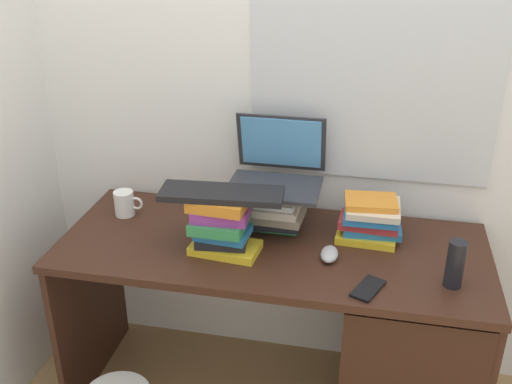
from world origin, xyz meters
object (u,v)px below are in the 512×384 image
Objects in this scene: book_stack_tall at (274,207)px; book_stack_side at (370,219)px; computer_mouse at (329,254)px; mug at (125,203)px; cell_phone at (368,289)px; desk at (375,336)px; laptop at (277,168)px; book_stack_keyboard_riser at (222,224)px; water_bottle at (455,264)px; keyboard at (222,194)px.

book_stack_side is (0.36, -0.00, -0.01)m from book_stack_tall.
computer_mouse is (-0.13, -0.18, -0.06)m from book_stack_side.
cell_phone is at bearing -18.77° from mug.
book_stack_side is (-0.06, 0.14, 0.41)m from desk.
book_stack_tall is at bearing -89.25° from laptop.
computer_mouse is at bearing -46.52° from laptop.
book_stack_keyboard_riser is at bearing -22.35° from mug.
book_stack_keyboard_riser reaches higher than water_bottle.
book_stack_side is at bearing 0.72° from mug.
book_stack_keyboard_riser reaches higher than computer_mouse.
desk is 0.72m from laptop.
mug is 1.01m from cell_phone.
cell_phone is (-0.26, -0.08, -0.08)m from water_bottle.
book_stack_tall reaches higher than desk.
cell_phone is (0.96, -0.32, -0.04)m from mug.
water_bottle is (1.22, -0.24, 0.03)m from mug.
laptop is 0.39m from computer_mouse.
book_stack_tall reaches higher than computer_mouse.
book_stack_tall is 0.59m from mug.
book_stack_tall is 0.58× the size of keyboard.
keyboard is 4.04× the size of computer_mouse.
mug is at bearing -172.61° from laptop.
desk is at bearing -19.64° from book_stack_tall.
keyboard is at bearing -172.73° from cell_phone.
book_stack_keyboard_riser is 1.06× the size of book_stack_side.
book_stack_keyboard_riser is 0.54m from book_stack_side.
laptop is at bearing 60.07° from book_stack_keyboard_riser.
book_stack_side is at bearing -0.61° from book_stack_tall.
book_stack_tall is 0.51m from cell_phone.
cell_phone is at bearing -42.98° from book_stack_tall.
desk is at bearing 100.08° from cell_phone.
book_stack_side is 1.46× the size of water_bottle.
book_stack_side is 0.39m from laptop.
computer_mouse is at bearing -38.32° from book_stack_tall.
keyboard reaches higher than water_bottle.
laptop reaches higher than book_stack_side.
book_stack_keyboard_riser is 0.59× the size of keyboard.
book_stack_keyboard_riser is 2.14× the size of mug.
book_stack_side is 2.26× the size of computer_mouse.
mug is (-0.44, 0.18, -0.17)m from keyboard.
book_stack_keyboard_riser is at bearing -172.42° from cell_phone.
cell_phone is at bearing -15.58° from book_stack_keyboard_riser.
water_bottle is 1.18× the size of cell_phone.
cell_phone is (0.01, -0.34, -0.07)m from book_stack_side.
keyboard is at bearing -21.98° from mug.
book_stack_keyboard_riser reaches higher than mug.
cell_phone is (0.14, -0.16, -0.01)m from computer_mouse.
desk is 3.66× the size of keyboard.
computer_mouse is 0.76× the size of cell_phone.
book_stack_side reaches higher than computer_mouse.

